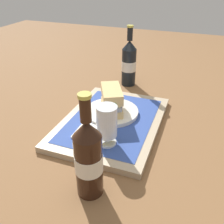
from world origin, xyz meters
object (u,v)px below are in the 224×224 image
Objects in this scene: sandwich at (112,100)px; beer_bottle at (88,158)px; beer_glass at (107,124)px; second_bottle at (129,63)px; plate at (112,112)px.

beer_bottle reaches higher than sandwich.
sandwich is at bearing -164.31° from beer_glass.
beer_bottle is (0.17, 0.02, 0.01)m from beer_glass.
second_bottle reaches higher than beer_glass.
plate is 0.32m from second_bottle.
beer_glass is (0.17, 0.05, 0.06)m from plate.
plate is 1.31× the size of sandwich.
beer_glass reaches higher than sandwich.
plate is 0.05m from sandwich.
beer_bottle is at bearing 7.07° from beer_glass.
plate is at bearing -168.44° from beer_bottle.
beer_bottle is at bearing 11.56° from plate.
beer_glass is at bearing 15.91° from plate.
beer_glass is at bearing -11.29° from sandwich.
sandwich reaches higher than plate.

